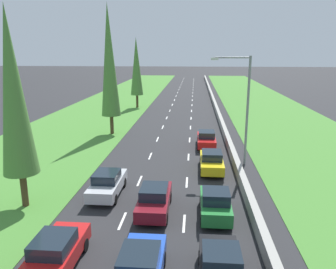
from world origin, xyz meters
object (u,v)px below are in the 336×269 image
(silver_sedan_left_lane, at_px, (107,183))
(maroon_sedan_centre_lane, at_px, (154,199))
(yellow_sedan_right_lane, at_px, (212,161))
(black_hatchback_right_lane, at_px, (220,266))
(street_light_mast, at_px, (244,103))
(poplar_tree_second, at_px, (109,61))
(red_sedan_right_lane, at_px, (206,139))
(green_hatchback_right_lane, at_px, (215,204))
(poplar_tree_third, at_px, (136,67))
(red_sedan_left_lane, at_px, (55,253))
(poplar_tree_nearest, at_px, (13,93))
(blue_sedan_centre_lane, at_px, (140,269))

(silver_sedan_left_lane, bearing_deg, maroon_sedan_centre_lane, -32.21)
(yellow_sedan_right_lane, distance_m, silver_sedan_left_lane, 8.81)
(black_hatchback_right_lane, relative_size, street_light_mast, 0.43)
(silver_sedan_left_lane, xyz_separation_m, poplar_tree_second, (-3.81, 16.61, 7.47))
(maroon_sedan_centre_lane, relative_size, red_sedan_right_lane, 1.00)
(silver_sedan_left_lane, relative_size, poplar_tree_second, 0.31)
(black_hatchback_right_lane, relative_size, red_sedan_right_lane, 0.87)
(maroon_sedan_centre_lane, xyz_separation_m, street_light_mast, (6.24, 9.14, 4.42))
(green_hatchback_right_lane, height_order, silver_sedan_left_lane, green_hatchback_right_lane)
(yellow_sedan_right_lane, xyz_separation_m, poplar_tree_second, (-10.92, 11.43, 7.47))
(poplar_tree_third, bearing_deg, red_sedan_right_lane, -64.60)
(red_sedan_left_lane, xyz_separation_m, maroon_sedan_centre_lane, (3.66, 5.74, 0.00))
(red_sedan_right_lane, bearing_deg, yellow_sedan_right_lane, -88.37)
(red_sedan_left_lane, distance_m, street_light_mast, 18.41)
(poplar_tree_nearest, bearing_deg, poplar_tree_second, 87.41)
(blue_sedan_centre_lane, relative_size, poplar_tree_second, 0.31)
(poplar_tree_second, bearing_deg, silver_sedan_left_lane, -77.10)
(poplar_tree_second, height_order, street_light_mast, poplar_tree_second)
(black_hatchback_right_lane, bearing_deg, red_sedan_left_lane, 176.79)
(poplar_tree_third, bearing_deg, red_sedan_left_lane, -84.99)
(yellow_sedan_right_lane, height_order, silver_sedan_left_lane, same)
(red_sedan_right_lane, height_order, poplar_tree_second, poplar_tree_second)
(red_sedan_right_lane, bearing_deg, silver_sedan_left_lane, -119.86)
(poplar_tree_nearest, relative_size, poplar_tree_third, 1.03)
(red_sedan_right_lane, xyz_separation_m, street_light_mast, (2.72, -5.07, 4.42))
(maroon_sedan_centre_lane, bearing_deg, red_sedan_left_lane, -122.50)
(maroon_sedan_centre_lane, bearing_deg, black_hatchback_right_lane, -60.69)
(red_sedan_left_lane, xyz_separation_m, black_hatchback_right_lane, (7.11, -0.40, 0.02))
(blue_sedan_centre_lane, height_order, poplar_tree_second, poplar_tree_second)
(black_hatchback_right_lane, height_order, poplar_tree_nearest, poplar_tree_nearest)
(blue_sedan_centre_lane, relative_size, poplar_tree_nearest, 0.38)
(green_hatchback_right_lane, height_order, poplar_tree_nearest, poplar_tree_nearest)
(red_sedan_left_lane, bearing_deg, yellow_sedan_right_lane, 60.59)
(silver_sedan_left_lane, xyz_separation_m, maroon_sedan_centre_lane, (3.41, -2.15, 0.00))
(black_hatchback_right_lane, relative_size, green_hatchback_right_lane, 1.00)
(red_sedan_right_lane, bearing_deg, maroon_sedan_centre_lane, -103.89)
(blue_sedan_centre_lane, xyz_separation_m, maroon_sedan_centre_lane, (-0.20, 6.51, 0.00))
(black_hatchback_right_lane, height_order, blue_sedan_centre_lane, black_hatchback_right_lane)
(silver_sedan_left_lane, bearing_deg, blue_sedan_centre_lane, -67.38)
(silver_sedan_left_lane, bearing_deg, poplar_tree_nearest, -156.16)
(red_sedan_left_lane, distance_m, poplar_tree_third, 43.58)
(silver_sedan_left_lane, height_order, maroon_sedan_centre_lane, same)
(red_sedan_right_lane, bearing_deg, green_hatchback_right_lane, -89.78)
(red_sedan_right_lane, height_order, street_light_mast, street_light_mast)
(green_hatchback_right_lane, height_order, poplar_tree_second, poplar_tree_second)
(red_sedan_left_lane, bearing_deg, red_sedan_right_lane, 70.23)
(black_hatchback_right_lane, height_order, maroon_sedan_centre_lane, black_hatchback_right_lane)
(black_hatchback_right_lane, bearing_deg, poplar_tree_nearest, 151.55)
(silver_sedan_left_lane, distance_m, poplar_tree_nearest, 8.03)
(poplar_tree_third, bearing_deg, black_hatchback_right_lane, -75.93)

